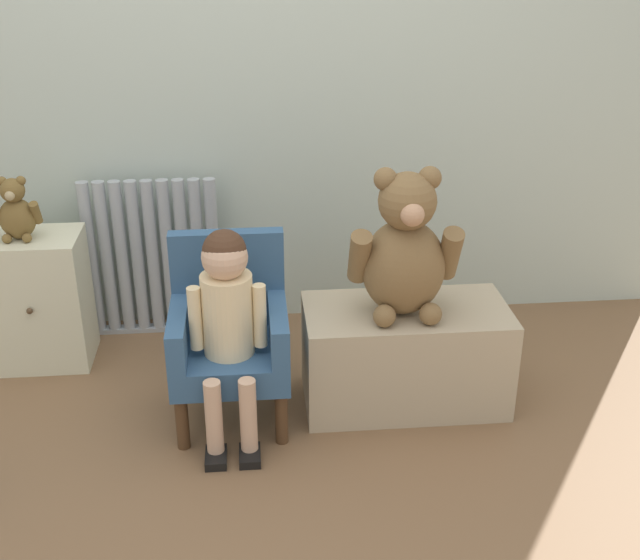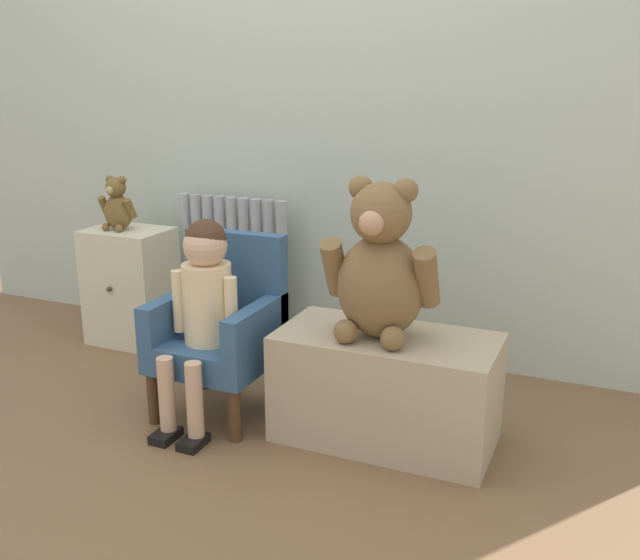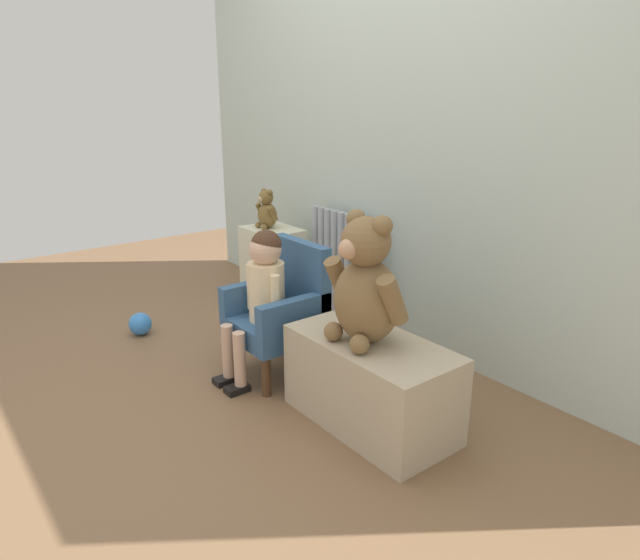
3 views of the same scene
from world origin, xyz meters
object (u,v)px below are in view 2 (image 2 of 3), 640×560
object	(u,v)px
child_figure	(203,294)
child_armchair	(221,326)
low_bench	(386,388)
radiator	(234,270)
small_dresser	(131,286)
small_teddy_bear	(118,206)
large_teddy_bear	(380,269)

from	to	relation	value
child_figure	child_armchair	bearing A→B (deg)	90.00
low_bench	child_armchair	bearing A→B (deg)	-178.59
radiator	small_dresser	xyz separation A→B (m)	(-0.42, -0.21, -0.07)
radiator	child_figure	bearing A→B (deg)	-66.77
radiator	small_dresser	size ratio (longest dim) A/B	1.27
small_dresser	child_figure	bearing A→B (deg)	-36.11
low_bench	small_teddy_bear	distance (m)	1.51
small_dresser	low_bench	bearing A→B (deg)	-17.09
small_dresser	large_teddy_bear	world-z (taller)	large_teddy_bear
radiator	large_teddy_bear	bearing A→B (deg)	-35.10
low_bench	small_teddy_bear	xyz separation A→B (m)	(-1.39, 0.40, 0.45)
radiator	low_bench	distance (m)	1.14
low_bench	large_teddy_bear	size ratio (longest dim) A/B	1.39
small_dresser	large_teddy_bear	xyz separation A→B (m)	(1.34, -0.44, 0.33)
radiator	child_figure	xyz separation A→B (m)	(0.32, -0.75, 0.14)
radiator	small_teddy_bear	world-z (taller)	small_teddy_bear
child_armchair	child_figure	xyz separation A→B (m)	(0.00, -0.11, 0.15)
small_teddy_bear	child_figure	bearing A→B (deg)	-34.33
child_figure	small_teddy_bear	xyz separation A→B (m)	(-0.77, 0.52, 0.16)
small_dresser	low_bench	distance (m)	1.42
small_dresser	low_bench	xyz separation A→B (m)	(1.36, -0.42, -0.08)
small_dresser	child_armchair	bearing A→B (deg)	-30.34
small_dresser	child_armchair	xyz separation A→B (m)	(0.74, -0.43, 0.05)
low_bench	small_teddy_bear	bearing A→B (deg)	163.82
child_figure	large_teddy_bear	xyz separation A→B (m)	(0.60, 0.10, 0.13)
child_armchair	small_teddy_bear	distance (m)	0.93
small_dresser	child_figure	xyz separation A→B (m)	(0.74, -0.54, 0.21)
child_figure	low_bench	world-z (taller)	child_figure
child_armchair	low_bench	size ratio (longest dim) A/B	0.89
child_figure	low_bench	size ratio (longest dim) A/B	1.01
small_teddy_bear	radiator	bearing A→B (deg)	26.25
child_figure	large_teddy_bear	bearing A→B (deg)	9.67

